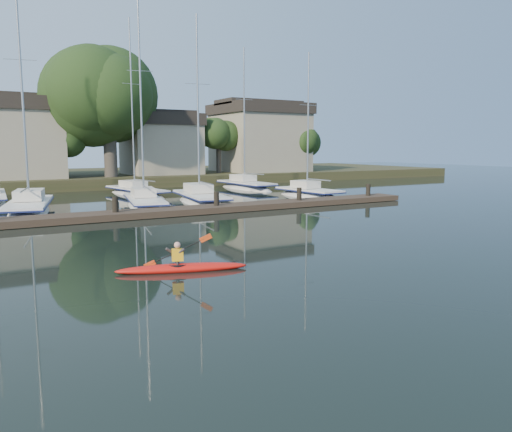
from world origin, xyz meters
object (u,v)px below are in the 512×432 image
kayak (181,266)px  sailboat_4 (309,199)px  sailboat_3 (200,206)px  sailboat_6 (136,197)px  sailboat_7 (246,191)px  dock (169,212)px  sailboat_2 (145,209)px  sailboat_1 (30,216)px

kayak → sailboat_4: sailboat_4 is taller
sailboat_3 → sailboat_4: (8.96, -0.34, 0.01)m
sailboat_6 → sailboat_7: bearing=-5.3°
dock → sailboat_7: 18.01m
sailboat_2 → sailboat_6: sailboat_6 is taller
sailboat_4 → sailboat_6: size_ratio=0.82×
dock → sailboat_6: 12.64m
kayak → sailboat_2: sailboat_2 is taller
dock → sailboat_1: 8.55m
sailboat_4 → sailboat_7: size_ratio=0.87×
sailboat_3 → sailboat_7: 11.72m
kayak → sailboat_6: (5.98, 24.93, -0.33)m
kayak → sailboat_1: sailboat_1 is taller
sailboat_7 → dock: bearing=-135.3°
sailboat_1 → sailboat_7: bearing=34.5°
sailboat_4 → kayak: bearing=-139.7°
dock → sailboat_3: bearing=49.9°
sailboat_2 → sailboat_7: 14.93m
dock → sailboat_3: 6.32m
kayak → sailboat_2: size_ratio=0.28×
kayak → sailboat_6: size_ratio=0.27×
sailboat_3 → sailboat_7: bearing=53.1°
sailboat_1 → sailboat_7: size_ratio=1.09×
sailboat_2 → sailboat_6: 8.09m
sailboat_1 → sailboat_2: 6.82m
dock → sailboat_3: (4.06, 4.82, -0.41)m
sailboat_4 → sailboat_6: (-11.18, 8.01, 0.02)m
sailboat_1 → sailboat_2: sailboat_1 is taller
dock → sailboat_2: bearing=89.5°
sailboat_6 → kayak: bearing=-112.6°
sailboat_3 → sailboat_6: 7.99m
kayak → sailboat_1: (-2.62, 17.65, -0.37)m
sailboat_2 → kayak: bearing=-93.1°
dock → sailboat_3: sailboat_3 is taller
dock → sailboat_7: bearing=47.1°
kayak → dock: (4.14, 12.43, 0.04)m
kayak → sailboat_2: bearing=93.8°
sailboat_1 → dock: bearing=-26.0°
sailboat_2 → sailboat_4: 12.98m
sailboat_2 → sailboat_3: (4.02, 0.21, -0.02)m
sailboat_1 → kayak: bearing=-69.8°
sailboat_1 → sailboat_2: size_ratio=1.03×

